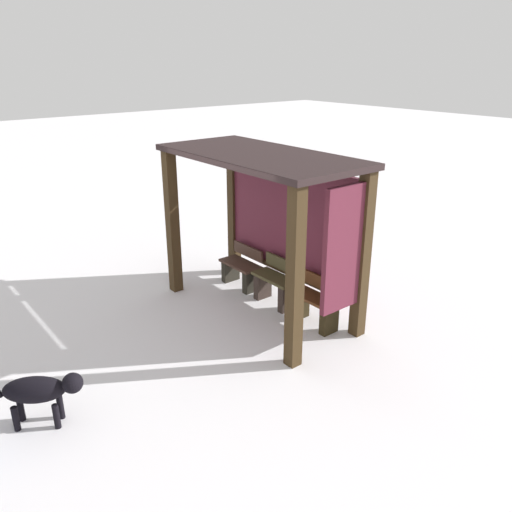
{
  "coord_description": "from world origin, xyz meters",
  "views": [
    {
      "loc": [
        5.71,
        -4.66,
        3.8
      ],
      "look_at": [
        0.23,
        -0.24,
        1.06
      ],
      "focal_mm": 36.02,
      "sensor_mm": 36.0,
      "label": 1
    }
  ],
  "objects_px": {
    "bus_shelter": "(275,204)",
    "bench_left_inside": "(242,270)",
    "bench_right_inside": "(315,305)",
    "dog": "(40,391)",
    "bench_center_inside": "(276,285)"
  },
  "relations": [
    {
      "from": "bus_shelter",
      "to": "bench_left_inside",
      "type": "height_order",
      "value": "bus_shelter"
    },
    {
      "from": "bench_left_inside",
      "to": "bench_right_inside",
      "type": "bearing_deg",
      "value": -0.06
    },
    {
      "from": "bench_right_inside",
      "to": "dog",
      "type": "height_order",
      "value": "bench_right_inside"
    },
    {
      "from": "bus_shelter",
      "to": "bench_left_inside",
      "type": "bearing_deg",
      "value": 172.67
    },
    {
      "from": "bench_right_inside",
      "to": "bench_left_inside",
      "type": "bearing_deg",
      "value": 179.94
    },
    {
      "from": "bench_right_inside",
      "to": "dog",
      "type": "bearing_deg",
      "value": -93.91
    },
    {
      "from": "bus_shelter",
      "to": "bench_right_inside",
      "type": "relative_size",
      "value": 4.02
    },
    {
      "from": "bench_center_inside",
      "to": "bench_right_inside",
      "type": "xyz_separation_m",
      "value": [
        0.91,
        0.0,
        -0.01
      ]
    },
    {
      "from": "bench_center_inside",
      "to": "dog",
      "type": "height_order",
      "value": "bench_center_inside"
    },
    {
      "from": "dog",
      "to": "bench_left_inside",
      "type": "bearing_deg",
      "value": 111.58
    },
    {
      "from": "bench_left_inside",
      "to": "bench_right_inside",
      "type": "relative_size",
      "value": 1.0
    },
    {
      "from": "bench_left_inside",
      "to": "dog",
      "type": "bearing_deg",
      "value": -68.42
    },
    {
      "from": "bench_center_inside",
      "to": "dog",
      "type": "xyz_separation_m",
      "value": [
        0.64,
        -3.92,
        0.09
      ]
    },
    {
      "from": "bench_left_inside",
      "to": "bench_center_inside",
      "type": "bearing_deg",
      "value": -0.16
    },
    {
      "from": "bench_left_inside",
      "to": "bench_center_inside",
      "type": "xyz_separation_m",
      "value": [
        0.91,
        -0.0,
        0.03
      ]
    }
  ]
}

